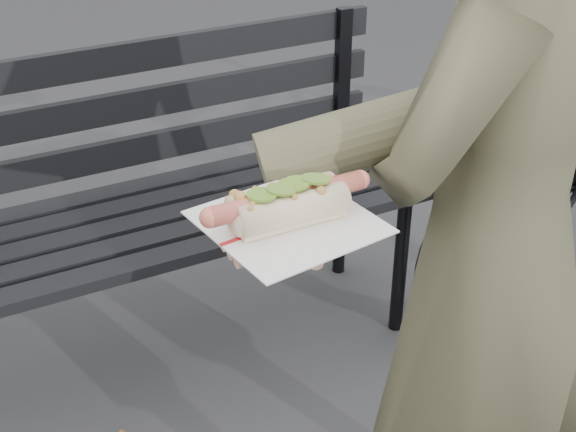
{
  "coord_description": "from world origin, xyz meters",
  "views": [
    {
      "loc": [
        -0.41,
        -0.77,
        1.52
      ],
      "look_at": [
        -0.03,
        -0.03,
        1.03
      ],
      "focal_mm": 50.0,
      "sensor_mm": 36.0,
      "label": 1
    }
  ],
  "objects": [
    {
      "name": "person",
      "position": [
        0.38,
        0.05,
        0.81
      ],
      "size": [
        0.69,
        0.56,
        1.62
      ],
      "primitive_type": "imported",
      "rotation": [
        0.0,
        0.0,
        3.47
      ],
      "color": "brown",
      "rests_on": "ground"
    },
    {
      "name": "held_hotdog",
      "position": [
        0.17,
        0.03,
        1.06
      ],
      "size": [
        0.64,
        0.3,
        0.2
      ],
      "color": "brown"
    },
    {
      "name": "park_bench",
      "position": [
        0.07,
        1.03,
        0.52
      ],
      "size": [
        1.5,
        0.44,
        0.88
      ],
      "color": "black",
      "rests_on": "ground"
    }
  ]
}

